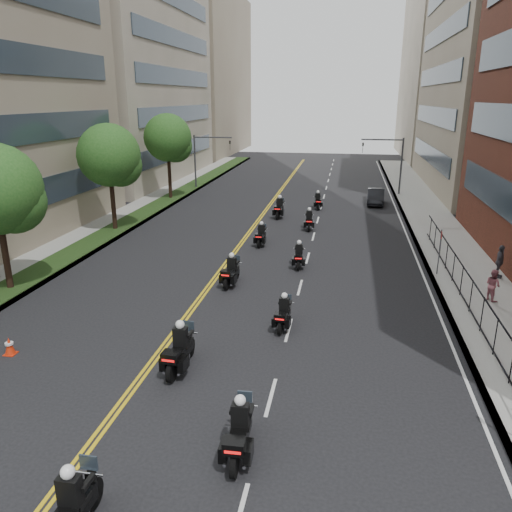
{
  "coord_description": "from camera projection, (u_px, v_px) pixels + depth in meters",
  "views": [
    {
      "loc": [
        5.23,
        -8.98,
        9.35
      ],
      "look_at": [
        0.82,
        15.42,
        1.43
      ],
      "focal_mm": 35.0,
      "sensor_mm": 36.0,
      "label": 1
    }
  ],
  "objects": [
    {
      "name": "traffic_signal_right",
      "position": [
        392.0,
        158.0,
        48.78
      ],
      "size": [
        4.09,
        0.2,
        5.6
      ],
      "color": "#3F3F44",
      "rests_on": "ground"
    },
    {
      "name": "motorcycle_2",
      "position": [
        180.0,
        351.0,
        17.69
      ],
      "size": [
        0.61,
        2.54,
        1.87
      ],
      "rotation": [
        0.0,
        0.0,
        -0.05
      ],
      "color": "black",
      "rests_on": "ground"
    },
    {
      "name": "building_right_far",
      "position": [
        458.0,
        72.0,
        77.67
      ],
      "size": [
        15.0,
        28.0,
        26.0
      ],
      "primitive_type": "cube",
      "color": "gray",
      "rests_on": "ground"
    },
    {
      "name": "building_left_mid",
      "position": [
        107.0,
        25.0,
        55.69
      ],
      "size": [
        16.11,
        28.0,
        34.0
      ],
      "color": "gray",
      "rests_on": "ground"
    },
    {
      "name": "iron_fence",
      "position": [
        476.0,
        305.0,
        21.26
      ],
      "size": [
        0.05,
        28.0,
        1.5
      ],
      "color": "black",
      "rests_on": "sidewalk_right"
    },
    {
      "name": "traffic_cone",
      "position": [
        9.0,
        346.0,
        18.91
      ],
      "size": [
        0.42,
        0.42,
        0.7
      ],
      "color": "red",
      "rests_on": "ground"
    },
    {
      "name": "pedestrian_b",
      "position": [
        493.0,
        285.0,
        23.46
      ],
      "size": [
        0.86,
        0.93,
        1.53
      ],
      "primitive_type": "imported",
      "rotation": [
        0.0,
        0.0,
        2.07
      ],
      "color": "#99535F",
      "rests_on": "sidewalk_right"
    },
    {
      "name": "motorcycle_9",
      "position": [
        318.0,
        202.0,
        43.57
      ],
      "size": [
        0.66,
        2.16,
        1.6
      ],
      "rotation": [
        0.0,
        0.0,
        0.14
      ],
      "color": "black",
      "rests_on": "ground"
    },
    {
      "name": "building_left_far",
      "position": [
        190.0,
        75.0,
        85.04
      ],
      "size": [
        16.0,
        28.0,
        26.0
      ],
      "primitive_type": "cube",
      "color": "gray",
      "rests_on": "ground"
    },
    {
      "name": "motorcycle_4",
      "position": [
        231.0,
        273.0,
        25.8
      ],
      "size": [
        0.63,
        2.34,
        1.72
      ],
      "rotation": [
        0.0,
        0.0,
        -0.09
      ],
      "color": "black",
      "rests_on": "ground"
    },
    {
      "name": "motorcycle_3",
      "position": [
        284.0,
        314.0,
        20.99
      ],
      "size": [
        0.54,
        2.11,
        1.55
      ],
      "rotation": [
        0.0,
        0.0,
        -0.07
      ],
      "color": "black",
      "rests_on": "ground"
    },
    {
      "name": "grass_strip",
      "position": [
        121.0,
        225.0,
        37.43
      ],
      "size": [
        2.0,
        90.0,
        0.04
      ],
      "primitive_type": "cube",
      "color": "#1B3413",
      "rests_on": "sidewalk_left"
    },
    {
      "name": "ground",
      "position": [
        110.0,
        499.0,
        12.14
      ],
      "size": [
        160.0,
        160.0,
        0.0
      ],
      "primitive_type": "plane",
      "color": "black",
      "rests_on": "ground"
    },
    {
      "name": "motorcycle_7",
      "position": [
        309.0,
        221.0,
        36.72
      ],
      "size": [
        0.59,
        2.21,
        1.63
      ],
      "rotation": [
        0.0,
        0.0,
        0.08
      ],
      "color": "black",
      "rests_on": "ground"
    },
    {
      "name": "traffic_signal_left",
      "position": [
        204.0,
        154.0,
        52.01
      ],
      "size": [
        4.09,
        0.2,
        5.6
      ],
      "color": "#3F3F44",
      "rests_on": "ground"
    },
    {
      "name": "sidewalk_left",
      "position": [
        111.0,
        226.0,
        37.59
      ],
      "size": [
        4.0,
        90.0,
        0.15
      ],
      "primitive_type": "cube",
      "color": "gray",
      "rests_on": "ground"
    },
    {
      "name": "pedestrian_c",
      "position": [
        500.0,
        261.0,
        26.41
      ],
      "size": [
        0.77,
        1.13,
        1.78
      ],
      "primitive_type": "imported",
      "rotation": [
        0.0,
        0.0,
        1.21
      ],
      "color": "#3C3B42",
      "rests_on": "sidewalk_right"
    },
    {
      "name": "motorcycle_1",
      "position": [
        239.0,
        433.0,
        13.42
      ],
      "size": [
        0.57,
        2.45,
        1.81
      ],
      "rotation": [
        0.0,
        0.0,
        0.04
      ],
      "color": "black",
      "rests_on": "ground"
    },
    {
      "name": "parked_sedan",
      "position": [
        376.0,
        197.0,
        45.43
      ],
      "size": [
        1.71,
        4.28,
        1.38
      ],
      "primitive_type": "imported",
      "rotation": [
        0.0,
        0.0,
        -0.06
      ],
      "color": "black",
      "rests_on": "ground"
    },
    {
      "name": "street_trees",
      "position": [
        71.0,
        171.0,
        29.9
      ],
      "size": [
        4.4,
        38.4,
        7.98
      ],
      "color": "black",
      "rests_on": "ground"
    },
    {
      "name": "sidewalk_right",
      "position": [
        445.0,
        242.0,
        33.53
      ],
      "size": [
        4.0,
        90.0,
        0.15
      ],
      "primitive_type": "cube",
      "color": "gray",
      "rests_on": "ground"
    },
    {
      "name": "motorcycle_8",
      "position": [
        279.0,
        209.0,
        40.33
      ],
      "size": [
        0.58,
        2.48,
        1.83
      ],
      "rotation": [
        0.0,
        0.0,
        -0.03
      ],
      "color": "black",
      "rests_on": "ground"
    },
    {
      "name": "motorcycle_6",
      "position": [
        261.0,
        236.0,
        32.79
      ],
      "size": [
        0.5,
        2.16,
        1.6
      ],
      "rotation": [
        0.0,
        0.0,
        -0.02
      ],
      "color": "black",
      "rests_on": "ground"
    },
    {
      "name": "motorcycle_5",
      "position": [
        299.0,
        257.0,
        28.6
      ],
      "size": [
        0.54,
        2.12,
        1.57
      ],
      "rotation": [
        0.0,
        0.0,
        0.06
      ],
      "color": "black",
      "rests_on": "ground"
    }
  ]
}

